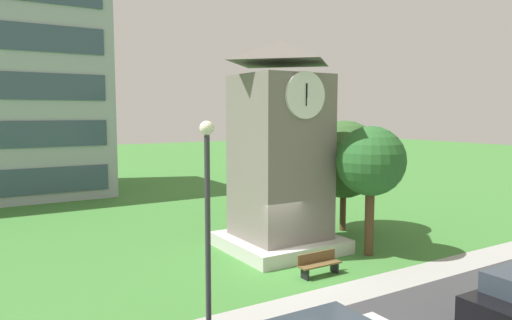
{
  "coord_description": "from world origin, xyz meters",
  "views": [
    {
      "loc": [
        -10.67,
        -14.66,
        6.18
      ],
      "look_at": [
        0.65,
        3.83,
        4.04
      ],
      "focal_mm": 33.17,
      "sensor_mm": 36.0,
      "label": 1
    }
  ],
  "objects": [
    {
      "name": "ground_plane",
      "position": [
        0.0,
        0.0,
        0.0
      ],
      "size": [
        160.0,
        160.0,
        0.0
      ],
      "primitive_type": "plane",
      "color": "#3D7A33"
    },
    {
      "name": "kerb_strip",
      "position": [
        0.0,
        -2.83,
        0.0
      ],
      "size": [
        120.0,
        1.6,
        0.01
      ],
      "primitive_type": "cube",
      "color": "#9E9E99",
      "rests_on": "ground"
    },
    {
      "name": "clock_tower",
      "position": [
        1.3,
        2.82,
        4.17
      ],
      "size": [
        4.81,
        4.81,
        9.4
      ],
      "color": "slate",
      "rests_on": "ground"
    },
    {
      "name": "park_bench",
      "position": [
        0.56,
        -0.92,
        0.46
      ],
      "size": [
        1.8,
        0.49,
        0.88
      ],
      "color": "brown",
      "rests_on": "ground"
    },
    {
      "name": "street_lamp",
      "position": [
        -5.68,
        -4.21,
        3.72
      ],
      "size": [
        0.36,
        0.36,
        6.01
      ],
      "color": "#333338",
      "rests_on": "ground"
    },
    {
      "name": "tree_by_building",
      "position": [
        6.09,
        3.92,
        3.79
      ],
      "size": [
        4.06,
        4.06,
        5.83
      ],
      "color": "#513823",
      "rests_on": "ground"
    },
    {
      "name": "tree_near_tower",
      "position": [
        4.11,
        0.01,
        4.1
      ],
      "size": [
        3.01,
        3.01,
        5.66
      ],
      "color": "#513823",
      "rests_on": "ground"
    }
  ]
}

